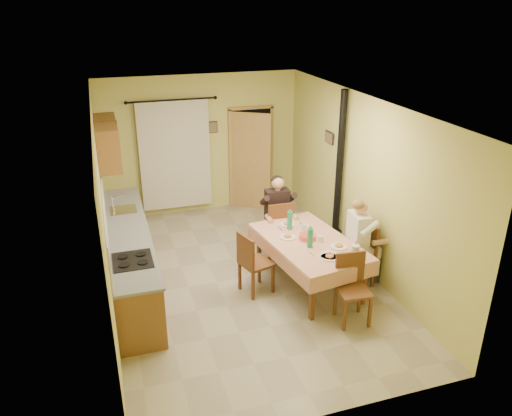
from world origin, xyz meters
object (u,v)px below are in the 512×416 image
object	(u,v)px
dining_table	(308,262)
chair_near	(352,302)
chair_left	(255,274)
man_far	(278,207)
man_right	(360,232)
chair_right	(358,266)
stove_flue	(338,193)
chair_far	(277,238)

from	to	relation	value
dining_table	chair_near	world-z (taller)	chair_near
chair_left	man_far	distance (m)	1.42
chair_near	man_right	distance (m)	1.20
chair_right	man_far	size ratio (longest dim) A/B	0.72
dining_table	stove_flue	bearing A→B (deg)	38.98
chair_right	man_far	xyz separation A→B (m)	(-0.88, 1.29, 0.59)
man_far	man_right	distance (m)	1.55
man_far	chair_near	bearing A→B (deg)	-79.59
stove_flue	man_far	bearing A→B (deg)	177.96
dining_table	chair_left	distance (m)	0.85
chair_left	stove_flue	bearing A→B (deg)	102.31
chair_far	chair_right	bearing A→B (deg)	-53.34
chair_near	man_far	xyz separation A→B (m)	(-0.31, 2.18, 0.59)
dining_table	chair_left	xyz separation A→B (m)	(-0.84, 0.05, -0.09)
dining_table	chair_near	distance (m)	1.09
chair_left	man_right	size ratio (longest dim) A/B	0.71
chair_right	man_far	world-z (taller)	man_far
dining_table	man_right	size ratio (longest dim) A/B	1.49
chair_right	man_far	bearing A→B (deg)	37.54
chair_left	stove_flue	world-z (taller)	stove_flue
chair_left	man_right	xyz separation A→B (m)	(1.59, -0.23, 0.59)
chair_far	stove_flue	world-z (taller)	stove_flue
dining_table	chair_far	bearing A→B (deg)	87.35
chair_right	chair_left	world-z (taller)	chair_right
chair_right	chair_left	distance (m)	1.62
dining_table	chair_right	world-z (taller)	chair_right
chair_left	chair_far	bearing A→B (deg)	128.10
man_right	chair_near	bearing A→B (deg)	151.73
chair_right	man_right	size ratio (longest dim) A/B	0.72
chair_far	dining_table	bearing A→B (deg)	-82.03
dining_table	chair_far	distance (m)	1.10
dining_table	man_far	xyz separation A→B (m)	(-0.11, 1.11, 0.50)
man_right	stove_flue	distance (m)	1.28
dining_table	man_right	world-z (taller)	man_right
dining_table	chair_left	world-z (taller)	chair_left
man_far	stove_flue	xyz separation A→B (m)	(1.09, -0.04, 0.15)
man_far	stove_flue	world-z (taller)	stove_flue
chair_far	chair_left	world-z (taller)	chair_far
dining_table	chair_near	bearing A→B (deg)	-87.60
stove_flue	chair_left	bearing A→B (deg)	-150.78
man_right	stove_flue	xyz separation A→B (m)	(0.23, 1.25, 0.15)
chair_right	chair_left	bearing A→B (deg)	85.20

